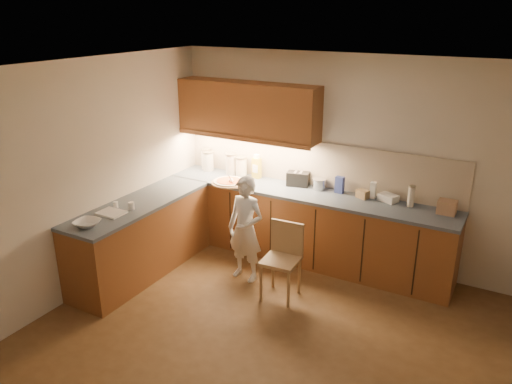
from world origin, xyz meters
TOP-DOWN VIEW (x-y plane):
  - room at (0.00, 0.00)m, footprint 4.54×4.50m
  - l_counter at (-0.92, 1.25)m, footprint 3.77×2.62m
  - backsplash at (-0.38, 1.99)m, footprint 3.75×0.02m
  - upper_cabinets at (-1.27, 1.82)m, footprint 1.95×0.36m
  - pizza_on_board at (-1.37, 1.50)m, footprint 0.47×0.47m
  - child at (-0.77, 0.89)m, footprint 0.49×0.35m
  - wooden_chair at (-0.21, 0.77)m, footprint 0.41×0.41m
  - mixing_bowl at (-1.95, -0.39)m, footprint 0.30×0.30m
  - canister_a at (-2.00, 1.90)m, footprint 0.15×0.15m
  - canister_b at (-1.93, 1.84)m, footprint 0.16×0.16m
  - canister_c at (-1.55, 1.85)m, footprint 0.16×0.16m
  - canister_d at (-1.40, 1.87)m, footprint 0.16×0.16m
  - oil_jug at (-1.17, 1.88)m, footprint 0.12×0.10m
  - toaster at (-0.55, 1.87)m, footprint 0.31×0.22m
  - steel_pot at (-0.26, 1.88)m, footprint 0.18×0.18m
  - blue_box at (0.01, 1.87)m, footprint 0.11×0.08m
  - card_box_a at (0.32, 1.84)m, footprint 0.17×0.14m
  - white_bottle at (0.43, 1.89)m, footprint 0.07×0.07m
  - flat_pack at (0.62, 1.88)m, footprint 0.25×0.22m
  - tall_jar at (0.89, 1.84)m, footprint 0.08×0.08m
  - card_box_b at (1.29, 1.82)m, footprint 0.20×0.16m
  - dough_cloth at (-1.98, -0.01)m, footprint 0.29×0.23m
  - spice_jar_a at (-2.06, 0.15)m, footprint 0.07×0.07m
  - spice_jar_b at (-1.86, 0.19)m, footprint 0.09×0.09m

SIDE VIEW (x-z plane):
  - l_counter at x=-0.92m, z-range 0.00..0.92m
  - wooden_chair at x=-0.21m, z-range 0.07..0.93m
  - child at x=-0.77m, z-range 0.00..1.28m
  - dough_cloth at x=-1.98m, z-range 0.92..0.94m
  - pizza_on_board at x=-1.37m, z-range 0.85..1.03m
  - mixing_bowl at x=-1.95m, z-range 0.92..0.98m
  - spice_jar_a at x=-2.06m, z-range 0.92..0.99m
  - flat_pack at x=0.62m, z-range 0.92..1.01m
  - spice_jar_b at x=-1.86m, z-range 0.92..1.01m
  - card_box_a at x=0.32m, z-range 0.92..1.02m
  - steel_pot at x=-0.26m, z-range 0.92..1.06m
  - card_box_b at x=1.29m, z-range 0.92..1.07m
  - toaster at x=-0.55m, z-range 0.92..1.10m
  - white_bottle at x=0.43m, z-range 0.92..1.12m
  - blue_box at x=0.01m, z-range 0.92..1.13m
  - tall_jar at x=0.89m, z-range 0.92..1.17m
  - canister_d at x=-1.40m, z-range 0.92..1.19m
  - canister_b at x=-1.93m, z-range 0.92..1.20m
  - canister_a at x=-2.00m, z-range 0.92..1.22m
  - oil_jug at x=-1.17m, z-range 0.91..1.23m
  - canister_c at x=-1.55m, z-range 0.92..1.22m
  - backsplash at x=-0.38m, z-range 0.92..1.50m
  - room at x=0.00m, z-range 0.37..2.99m
  - upper_cabinets at x=-1.27m, z-range 1.48..2.21m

